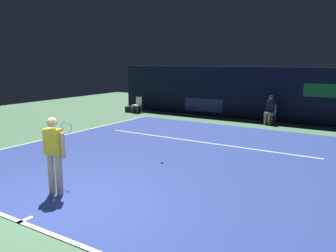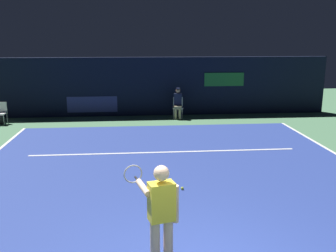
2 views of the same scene
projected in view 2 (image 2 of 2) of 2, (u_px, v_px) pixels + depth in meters
ground_plane at (170, 175)px, 9.58m from camera, size 31.42×31.42×0.00m
court_surface at (170, 175)px, 9.58m from camera, size 10.40×10.97×0.01m
line_service at (164, 152)px, 11.44m from camera, size 8.11×0.10×0.01m
back_wall at (154, 86)px, 16.79m from camera, size 15.78×0.33×2.60m
tennis_player at (161, 215)px, 5.29m from camera, size 0.80×0.93×1.73m
line_judge_on_chair at (178, 103)px, 16.18m from camera, size 0.49×0.56×1.32m
courtside_chair_near at (1, 112)px, 15.16m from camera, size 0.46×0.44×0.88m
tennis_ball at (182, 188)px, 8.62m from camera, size 0.07×0.07×0.07m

